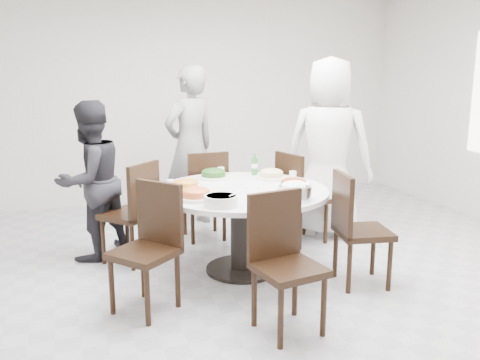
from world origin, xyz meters
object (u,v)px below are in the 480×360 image
object	(u,v)px
dining_table	(242,230)
chair_se	(363,229)
chair_n	(204,194)
chair_sw	(144,250)
chair_ne	(303,198)
chair_s	(289,266)
soup_bowl	(221,200)
diner_left	(90,181)
chair_nw	(128,212)
diner_middle	(190,147)
diner_right	(329,148)
rice_bowl	(295,193)
beverage_bottle	(255,164)

from	to	relation	value
dining_table	chair_se	bearing A→B (deg)	-34.87
chair_n	chair_sw	xyz separation A→B (m)	(-0.86, -1.49, 0.00)
chair_ne	chair_se	size ratio (longest dim) A/B	1.00
chair_s	soup_bowl	distance (m)	0.78
chair_se	diner_left	xyz separation A→B (m)	(-2.08, 1.38, 0.27)
chair_nw	chair_sw	distance (m)	1.06
chair_n	chair_se	bearing A→B (deg)	119.82
chair_s	diner_middle	world-z (taller)	diner_middle
chair_se	diner_right	world-z (taller)	diner_right
diner_right	soup_bowl	xyz separation A→B (m)	(-1.55, -1.15, -0.16)
chair_sw	soup_bowl	xyz separation A→B (m)	(0.60, 0.03, 0.31)
chair_sw	rice_bowl	distance (m)	1.26
chair_ne	rice_bowl	xyz separation A→B (m)	(-0.57, -1.01, 0.33)
rice_bowl	soup_bowl	xyz separation A→B (m)	(-0.61, 0.02, -0.02)
rice_bowl	soup_bowl	distance (m)	0.61
diner_right	diner_left	world-z (taller)	diner_right
chair_nw	chair_se	bearing A→B (deg)	103.17
chair_nw	chair_se	world-z (taller)	same
dining_table	rice_bowl	world-z (taller)	rice_bowl
chair_se	diner_left	world-z (taller)	diner_left
dining_table	chair_ne	size ratio (longest dim) A/B	1.58
chair_n	diner_right	world-z (taller)	diner_right
dining_table	diner_middle	size ratio (longest dim) A/B	0.82
chair_sw	diner_right	size ratio (longest dim) A/B	0.50
diner_right	dining_table	bearing A→B (deg)	69.05
chair_ne	rice_bowl	world-z (taller)	chair_ne
chair_ne	diner_left	xyz separation A→B (m)	(-2.08, 0.26, 0.27)
chair_se	chair_n	bearing A→B (deg)	41.38
chair_ne	chair_s	distance (m)	1.88
chair_s	beverage_bottle	size ratio (longest dim) A/B	4.51
chair_n	chair_se	size ratio (longest dim) A/B	1.00
dining_table	diner_right	world-z (taller)	diner_right
dining_table	chair_sw	world-z (taller)	chair_sw
chair_s	diner_left	bearing A→B (deg)	112.46
chair_n	chair_ne	bearing A→B (deg)	152.91
chair_sw	beverage_bottle	bearing A→B (deg)	89.59
chair_se	diner_right	distance (m)	1.41
chair_n	diner_left	world-z (taller)	diner_left
beverage_bottle	rice_bowl	bearing A→B (deg)	-92.22
chair_nw	beverage_bottle	distance (m)	1.29
chair_nw	chair_sw	xyz separation A→B (m)	(-0.02, -1.06, 0.00)
rice_bowl	chair_s	bearing A→B (deg)	-117.86
dining_table	chair_nw	xyz separation A→B (m)	(-0.91, 0.56, 0.10)
diner_middle	beverage_bottle	xyz separation A→B (m)	(0.41, -0.97, -0.05)
diner_middle	soup_bowl	size ratio (longest dim) A/B	7.02
diner_left	chair_n	bearing A→B (deg)	153.00
chair_sw	chair_s	xyz separation A→B (m)	(0.88, -0.63, 0.00)
diner_right	diner_middle	xyz separation A→B (m)	(-1.30, 0.82, -0.04)
diner_middle	diner_left	distance (m)	1.35
diner_left	soup_bowl	bearing A→B (deg)	88.20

